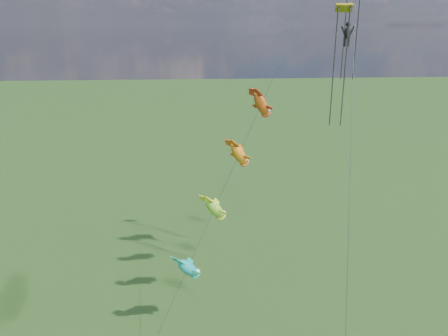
{
  "coord_description": "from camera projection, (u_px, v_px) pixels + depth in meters",
  "views": [
    {
      "loc": [
        9.34,
        -18.15,
        19.49
      ],
      "look_at": [
        11.52,
        9.53,
        10.38
      ],
      "focal_mm": 35.0,
      "sensor_mm": 36.0,
      "label": 1
    }
  ],
  "objects": [
    {
      "name": "fish_windsock_rig",
      "position": [
        227.0,
        182.0,
        29.82
      ],
      "size": [
        10.21,
        12.42,
        16.6
      ],
      "rotation": [
        0.0,
        0.0,
        -0.36
      ],
      "color": "brown",
      "rests_on": "ground"
    },
    {
      "name": "parafoil_rig",
      "position": [
        348.0,
        34.0,
        27.66
      ],
      "size": [
        5.45,
        17.07,
        23.81
      ],
      "rotation": [
        0.0,
        0.0,
        -0.18
      ],
      "color": "brown",
      "rests_on": "ground"
    }
  ]
}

